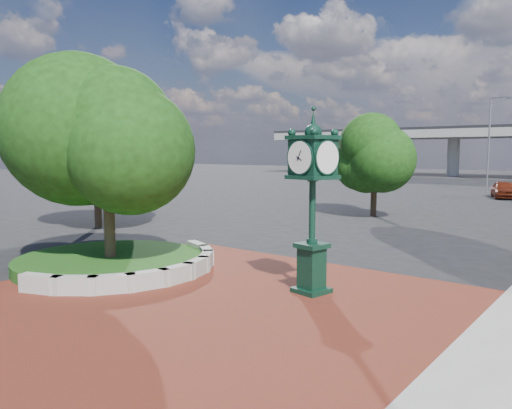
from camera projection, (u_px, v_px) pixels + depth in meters
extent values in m
plane|color=black|center=(223.00, 295.00, 13.52)|extent=(200.00, 200.00, 0.00)
cube|color=maroon|center=(196.00, 303.00, 12.74)|extent=(12.00, 12.00, 0.04)
cube|color=#9E9B93|center=(41.00, 284.00, 13.54)|extent=(1.29, 0.76, 0.54)
cube|color=#9E9B93|center=(75.00, 286.00, 13.38)|extent=(1.20, 1.04, 0.54)
cube|color=#9E9B93|center=(112.00, 285.00, 13.52)|extent=(1.00, 1.22, 0.54)
cube|color=#9E9B93|center=(148.00, 281.00, 13.94)|extent=(0.71, 1.30, 0.54)
cube|color=#9E9B93|center=(177.00, 275.00, 14.60)|extent=(0.35, 1.25, 0.54)
cube|color=#9E9B93|center=(197.00, 268.00, 15.44)|extent=(0.71, 1.30, 0.54)
cube|color=#9E9B93|center=(206.00, 261.00, 16.39)|extent=(1.00, 1.22, 0.54)
cube|color=#9E9B93|center=(206.00, 255.00, 17.35)|extent=(1.20, 1.04, 0.54)
cube|color=#9E9B93|center=(198.00, 250.00, 18.24)|extent=(1.29, 0.76, 0.54)
cylinder|color=#174112|center=(111.00, 262.00, 16.57)|extent=(6.10, 6.10, 0.40)
cylinder|color=#9E9B93|center=(339.00, 156.00, 89.43)|extent=(1.80, 1.80, 6.00)
cylinder|color=#9E9B93|center=(453.00, 157.00, 77.13)|extent=(1.80, 1.80, 6.00)
cylinder|color=#38281C|center=(110.00, 236.00, 16.48)|extent=(0.36, 0.36, 2.17)
sphere|color=#16330D|center=(107.00, 156.00, 16.20)|extent=(5.20, 5.20, 5.20)
cylinder|color=#38281C|center=(98.00, 204.00, 25.29)|extent=(0.36, 0.36, 2.45)
sphere|color=#16330D|center=(96.00, 146.00, 24.98)|extent=(5.60, 5.60, 5.60)
cylinder|color=#38281C|center=(374.00, 200.00, 29.94)|extent=(0.36, 0.36, 1.92)
sphere|color=#16330D|center=(375.00, 162.00, 29.70)|extent=(4.40, 4.40, 4.40)
cube|color=black|center=(311.00, 291.00, 13.61)|extent=(0.98, 0.98, 0.17)
cube|color=black|center=(312.00, 267.00, 13.54)|extent=(0.67, 0.67, 1.15)
cube|color=black|center=(312.00, 245.00, 13.47)|extent=(0.86, 0.86, 0.13)
cylinder|color=black|center=(312.00, 211.00, 13.37)|extent=(0.18, 0.18, 1.78)
cube|color=black|center=(313.00, 157.00, 13.22)|extent=(1.10, 1.10, 0.94)
cylinder|color=white|center=(300.00, 157.00, 12.90)|extent=(0.83, 0.22, 0.84)
cylinder|color=white|center=(325.00, 157.00, 13.54)|extent=(0.83, 0.22, 0.84)
cylinder|color=white|center=(300.00, 157.00, 13.59)|extent=(0.22, 0.83, 0.84)
cylinder|color=white|center=(327.00, 158.00, 12.85)|extent=(0.22, 0.83, 0.84)
sphere|color=black|center=(313.00, 133.00, 13.15)|extent=(0.46, 0.46, 0.46)
cone|color=black|center=(313.00, 119.00, 13.11)|extent=(0.19, 0.19, 0.52)
imported|color=#631F0E|center=(504.00, 189.00, 41.28)|extent=(3.05, 4.60, 1.45)
cylinder|color=slate|center=(489.00, 145.00, 48.19)|extent=(0.16, 0.16, 8.93)
cube|color=slate|center=(501.00, 97.00, 47.06)|extent=(1.79, 0.43, 0.12)
cube|color=slate|center=(509.00, 98.00, 46.49)|extent=(0.53, 0.32, 0.15)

